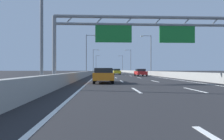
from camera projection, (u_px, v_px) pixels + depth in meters
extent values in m
plane|color=#262628|center=(110.00, 72.00, 99.22)|extent=(260.00, 260.00, 0.00)
cube|color=white|center=(136.00, 90.00, 11.73)|extent=(0.16, 3.00, 0.01)
cube|color=white|center=(122.00, 81.00, 20.72)|extent=(0.16, 3.00, 0.01)
cube|color=white|center=(116.00, 78.00, 29.71)|extent=(0.16, 3.00, 0.01)
cube|color=white|center=(113.00, 76.00, 38.70)|extent=(0.16, 3.00, 0.01)
cube|color=white|center=(111.00, 75.00, 47.69)|extent=(0.16, 3.00, 0.01)
cube|color=white|center=(110.00, 74.00, 56.68)|extent=(0.16, 3.00, 0.01)
cube|color=white|center=(109.00, 73.00, 65.67)|extent=(0.16, 3.00, 0.01)
cube|color=white|center=(108.00, 73.00, 74.66)|extent=(0.16, 3.00, 0.01)
cube|color=white|center=(107.00, 73.00, 83.65)|extent=(0.16, 3.00, 0.01)
cube|color=white|center=(107.00, 72.00, 92.64)|extent=(0.16, 3.00, 0.01)
cube|color=white|center=(107.00, 72.00, 101.63)|extent=(0.16, 3.00, 0.01)
cube|color=white|center=(106.00, 72.00, 110.62)|extent=(0.16, 3.00, 0.01)
cube|color=white|center=(106.00, 72.00, 119.61)|extent=(0.16, 3.00, 0.01)
cube|color=white|center=(106.00, 72.00, 128.60)|extent=(0.16, 3.00, 0.01)
cube|color=white|center=(106.00, 71.00, 137.59)|extent=(0.16, 3.00, 0.01)
cube|color=white|center=(105.00, 71.00, 146.58)|extent=(0.16, 3.00, 0.01)
cube|color=white|center=(105.00, 71.00, 155.56)|extent=(0.16, 3.00, 0.01)
cube|color=white|center=(194.00, 90.00, 11.90)|extent=(0.16, 3.00, 0.01)
cube|color=white|center=(155.00, 81.00, 20.89)|extent=(0.16, 3.00, 0.01)
cube|color=white|center=(139.00, 78.00, 29.88)|extent=(0.16, 3.00, 0.01)
cube|color=white|center=(131.00, 76.00, 38.87)|extent=(0.16, 3.00, 0.01)
cube|color=white|center=(126.00, 75.00, 47.86)|extent=(0.16, 3.00, 0.01)
cube|color=white|center=(122.00, 74.00, 56.85)|extent=(0.16, 3.00, 0.01)
cube|color=white|center=(119.00, 73.00, 65.84)|extent=(0.16, 3.00, 0.01)
cube|color=white|center=(117.00, 73.00, 74.83)|extent=(0.16, 3.00, 0.01)
cube|color=white|center=(116.00, 73.00, 83.82)|extent=(0.16, 3.00, 0.01)
cube|color=white|center=(114.00, 72.00, 92.81)|extent=(0.16, 3.00, 0.01)
cube|color=white|center=(113.00, 72.00, 101.80)|extent=(0.16, 3.00, 0.01)
cube|color=white|center=(113.00, 72.00, 110.79)|extent=(0.16, 3.00, 0.01)
cube|color=white|center=(112.00, 72.00, 119.78)|extent=(0.16, 3.00, 0.01)
cube|color=white|center=(111.00, 72.00, 128.77)|extent=(0.16, 3.00, 0.01)
cube|color=white|center=(111.00, 71.00, 137.76)|extent=(0.16, 3.00, 0.01)
cube|color=white|center=(110.00, 71.00, 146.75)|extent=(0.16, 3.00, 0.01)
cube|color=white|center=(110.00, 71.00, 155.74)|extent=(0.16, 3.00, 0.01)
cube|color=white|center=(100.00, 72.00, 86.98)|extent=(0.16, 176.00, 0.01)
cube|color=white|center=(123.00, 72.00, 87.48)|extent=(0.16, 176.00, 0.01)
cube|color=#9E9E99|center=(97.00, 71.00, 108.87)|extent=(0.45, 220.00, 0.95)
cube|color=#9E9E99|center=(122.00, 71.00, 109.53)|extent=(0.45, 220.00, 0.95)
cylinder|color=gray|center=(54.00, 50.00, 17.84)|extent=(0.36, 0.36, 6.20)
cylinder|color=gray|center=(143.00, 17.00, 18.23)|extent=(16.58, 0.32, 0.32)
cylinder|color=gray|center=(143.00, 25.00, 18.23)|extent=(16.58, 0.26, 0.26)
cylinder|color=gray|center=(69.00, 20.00, 17.90)|extent=(0.74, 0.10, 0.74)
cylinder|color=gray|center=(99.00, 20.00, 18.03)|extent=(0.74, 0.10, 0.74)
cylinder|color=gray|center=(129.00, 21.00, 18.17)|extent=(0.74, 0.10, 0.74)
cylinder|color=gray|center=(158.00, 21.00, 18.30)|extent=(0.74, 0.10, 0.74)
cylinder|color=gray|center=(187.00, 21.00, 18.43)|extent=(0.74, 0.10, 0.74)
cylinder|color=gray|center=(215.00, 22.00, 18.56)|extent=(0.74, 0.10, 0.74)
cube|color=#19752D|center=(114.00, 34.00, 18.10)|extent=(3.40, 0.12, 1.60)
cube|color=#19752D|center=(177.00, 34.00, 18.39)|extent=(3.40, 0.12, 1.60)
cylinder|color=slate|center=(42.00, 15.00, 12.29)|extent=(0.20, 0.20, 9.50)
cylinder|color=slate|center=(86.00, 55.00, 45.64)|extent=(0.20, 0.20, 9.50)
cylinder|color=slate|center=(91.00, 35.00, 45.69)|extent=(2.20, 0.12, 0.12)
cube|color=#F2EAC6|center=(96.00, 36.00, 45.74)|extent=(0.56, 0.28, 0.20)
cylinder|color=slate|center=(151.00, 55.00, 46.38)|extent=(0.20, 0.20, 9.50)
cylinder|color=slate|center=(146.00, 36.00, 46.32)|extent=(2.20, 0.12, 0.12)
cube|color=#F2EAC6|center=(142.00, 36.00, 46.27)|extent=(0.56, 0.28, 0.20)
cylinder|color=slate|center=(93.00, 61.00, 79.00)|extent=(0.20, 0.20, 9.50)
cylinder|color=slate|center=(96.00, 50.00, 79.04)|extent=(2.20, 0.12, 0.12)
cube|color=#F2EAC6|center=(99.00, 50.00, 79.09)|extent=(0.56, 0.28, 0.20)
cylinder|color=slate|center=(131.00, 61.00, 79.73)|extent=(0.20, 0.20, 9.50)
cylinder|color=slate|center=(128.00, 50.00, 79.67)|extent=(2.20, 0.12, 0.12)
cube|color=#F2EAC6|center=(125.00, 50.00, 79.62)|extent=(0.56, 0.28, 0.20)
cylinder|color=slate|center=(96.00, 64.00, 112.35)|extent=(0.20, 0.20, 9.50)
cylinder|color=slate|center=(98.00, 56.00, 112.39)|extent=(2.20, 0.12, 0.12)
cube|color=#F2EAC6|center=(100.00, 56.00, 112.45)|extent=(0.56, 0.28, 0.20)
cylinder|color=slate|center=(122.00, 64.00, 113.09)|extent=(0.20, 0.20, 9.50)
cylinder|color=slate|center=(121.00, 56.00, 113.03)|extent=(2.20, 0.12, 0.12)
cube|color=#F2EAC6|center=(119.00, 56.00, 112.97)|extent=(0.56, 0.28, 0.20)
cube|color=red|center=(140.00, 73.00, 37.84)|extent=(1.85, 4.52, 0.63)
cube|color=black|center=(140.00, 70.00, 37.87)|extent=(1.63, 2.12, 0.46)
cylinder|color=black|center=(135.00, 74.00, 39.51)|extent=(0.22, 0.64, 0.64)
cylinder|color=black|center=(143.00, 74.00, 39.59)|extent=(0.22, 0.64, 0.64)
cylinder|color=black|center=(138.00, 75.00, 36.09)|extent=(0.22, 0.64, 0.64)
cylinder|color=black|center=(147.00, 75.00, 36.17)|extent=(0.22, 0.64, 0.64)
cube|color=yellow|center=(117.00, 72.00, 50.34)|extent=(1.75, 4.63, 0.71)
cube|color=black|center=(117.00, 70.00, 50.04)|extent=(1.54, 1.94, 0.46)
cylinder|color=black|center=(113.00, 73.00, 52.07)|extent=(0.22, 0.64, 0.64)
cylinder|color=black|center=(119.00, 73.00, 52.14)|extent=(0.22, 0.64, 0.64)
cylinder|color=black|center=(114.00, 73.00, 48.55)|extent=(0.22, 0.64, 0.64)
cylinder|color=black|center=(120.00, 73.00, 48.62)|extent=(0.22, 0.64, 0.64)
cube|color=silver|center=(103.00, 72.00, 62.11)|extent=(1.87, 4.59, 0.66)
cube|color=black|center=(103.00, 70.00, 61.90)|extent=(1.65, 2.04, 0.47)
cylinder|color=black|center=(100.00, 72.00, 63.82)|extent=(0.22, 0.64, 0.64)
cylinder|color=black|center=(105.00, 72.00, 63.90)|extent=(0.22, 0.64, 0.64)
cylinder|color=black|center=(100.00, 73.00, 60.33)|extent=(0.22, 0.64, 0.64)
cylinder|color=black|center=(106.00, 73.00, 60.41)|extent=(0.22, 0.64, 0.64)
cube|color=orange|center=(103.00, 76.00, 18.59)|extent=(1.82, 4.65, 0.65)
cube|color=black|center=(103.00, 70.00, 18.00)|extent=(1.61, 2.03, 0.43)
cylinder|color=black|center=(96.00, 79.00, 20.33)|extent=(0.22, 0.64, 0.64)
cylinder|color=black|center=(111.00, 79.00, 20.41)|extent=(0.22, 0.64, 0.64)
cylinder|color=black|center=(94.00, 80.00, 16.78)|extent=(0.22, 0.64, 0.64)
cylinder|color=black|center=(113.00, 80.00, 16.86)|extent=(0.22, 0.64, 0.64)
cube|color=#1E7A38|center=(116.00, 71.00, 108.25)|extent=(1.87, 4.60, 0.72)
cube|color=black|center=(116.00, 70.00, 107.82)|extent=(1.65, 2.14, 0.44)
cylinder|color=black|center=(114.00, 71.00, 109.96)|extent=(0.22, 0.64, 0.64)
cylinder|color=black|center=(117.00, 71.00, 110.04)|extent=(0.22, 0.64, 0.64)
cylinder|color=black|center=(115.00, 71.00, 106.46)|extent=(0.22, 0.64, 0.64)
cylinder|color=black|center=(118.00, 71.00, 106.54)|extent=(0.22, 0.64, 0.64)
cube|color=#A8ADB2|center=(113.00, 71.00, 74.46)|extent=(1.87, 4.25, 0.71)
cube|color=black|center=(113.00, 70.00, 74.71)|extent=(1.65, 1.90, 0.55)
cylinder|color=black|center=(111.00, 72.00, 75.99)|extent=(0.22, 0.64, 0.64)
cylinder|color=black|center=(115.00, 72.00, 76.07)|extent=(0.22, 0.64, 0.64)
cylinder|color=black|center=(111.00, 72.00, 72.85)|extent=(0.22, 0.64, 0.64)
cylinder|color=black|center=(115.00, 72.00, 72.93)|extent=(0.22, 0.64, 0.64)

